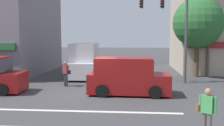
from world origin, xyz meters
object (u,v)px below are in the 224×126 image
(utility_pole_far_right, at_px, (209,31))
(box_truck_crossing_leftbound, at_px, (85,62))
(pedestrian_foreground_with_bag, at_px, (207,110))
(utility_pole_near_left, at_px, (0,30))
(van_waiting_far, at_px, (127,77))
(traffic_light_mast, at_px, (172,24))
(pedestrian_mid_crossing, at_px, (66,72))
(street_tree, at_px, (198,23))

(utility_pole_far_right, relative_size, box_truck_crossing_leftbound, 1.27)
(pedestrian_foreground_with_bag, bearing_deg, utility_pole_near_left, 137.87)
(van_waiting_far, height_order, pedestrian_foreground_with_bag, van_waiting_far)
(utility_pole_near_left, height_order, pedestrian_foreground_with_bag, utility_pole_near_left)
(utility_pole_near_left, distance_m, utility_pole_far_right, 16.72)
(utility_pole_far_right, distance_m, van_waiting_far, 9.89)
(traffic_light_mast, xyz_separation_m, van_waiting_far, (-3.01, -3.86, -3.17))
(box_truck_crossing_leftbound, relative_size, pedestrian_mid_crossing, 3.38)
(utility_pole_far_right, distance_m, pedestrian_foreground_with_bag, 14.10)
(traffic_light_mast, bearing_deg, pedestrian_mid_crossing, -165.77)
(street_tree, height_order, pedestrian_foreground_with_bag, street_tree)
(box_truck_crossing_leftbound, xyz_separation_m, pedestrian_foreground_with_bag, (6.26, -12.33, -0.30))
(utility_pole_near_left, height_order, box_truck_crossing_leftbound, utility_pole_near_left)
(box_truck_crossing_leftbound, bearing_deg, utility_pole_near_left, -174.98)
(utility_pole_far_right, xyz_separation_m, pedestrian_mid_crossing, (-10.49, -4.98, -2.80))
(street_tree, bearing_deg, pedestrian_foreground_with_bag, -101.90)
(pedestrian_mid_crossing, bearing_deg, van_waiting_far, -26.60)
(street_tree, distance_m, box_truck_crossing_leftbound, 9.62)
(street_tree, height_order, traffic_light_mast, street_tree)
(street_tree, distance_m, traffic_light_mast, 3.98)
(traffic_light_mast, relative_size, pedestrian_foreground_with_bag, 3.71)
(utility_pole_near_left, relative_size, van_waiting_far, 1.56)
(traffic_light_mast, distance_m, pedestrian_mid_crossing, 8.02)
(pedestrian_foreground_with_bag, bearing_deg, street_tree, 78.10)
(van_waiting_far, relative_size, pedestrian_foreground_with_bag, 2.78)
(utility_pole_far_right, xyz_separation_m, van_waiting_far, (-6.38, -7.04, -2.74))
(street_tree, height_order, pedestrian_mid_crossing, street_tree)
(utility_pole_far_right, relative_size, pedestrian_foreground_with_bag, 4.31)
(utility_pole_far_right, xyz_separation_m, pedestrian_foreground_with_bag, (-3.67, -13.33, -2.80))
(street_tree, distance_m, utility_pole_far_right, 1.09)
(utility_pole_near_left, bearing_deg, traffic_light_mast, -6.83)
(van_waiting_far, distance_m, pedestrian_mid_crossing, 4.60)
(utility_pole_near_left, xyz_separation_m, utility_pole_far_right, (16.65, 1.59, -0.03))
(traffic_light_mast, bearing_deg, utility_pole_near_left, 173.17)
(utility_pole_far_right, xyz_separation_m, box_truck_crossing_leftbound, (-9.93, -1.00, -2.50))
(utility_pole_near_left, distance_m, van_waiting_far, 11.96)
(van_waiting_far, xyz_separation_m, pedestrian_mid_crossing, (-4.11, 2.06, -0.05))
(box_truck_crossing_leftbound, relative_size, pedestrian_foreground_with_bag, 3.38)
(van_waiting_far, bearing_deg, traffic_light_mast, 52.08)
(pedestrian_foreground_with_bag, relative_size, pedestrian_mid_crossing, 1.00)
(traffic_light_mast, bearing_deg, street_tree, 51.20)
(utility_pole_near_left, relative_size, pedestrian_mid_crossing, 4.34)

